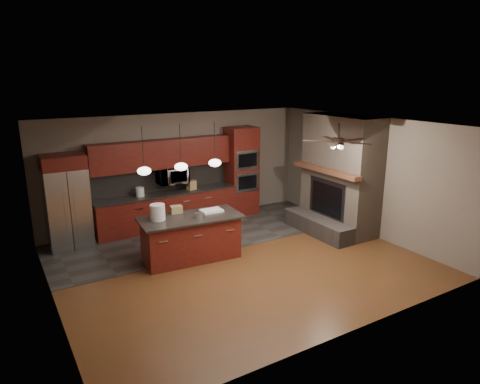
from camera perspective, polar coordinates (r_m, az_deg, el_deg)
ground at (r=8.90m, az=-0.19°, el=-9.24°), size 7.00×7.00×0.00m
ceiling at (r=8.15m, az=-0.20°, el=8.97°), size 7.00×6.00×0.02m
back_wall at (r=11.03m, az=-8.22°, el=3.12°), size 7.00×0.02×2.80m
right_wall at (r=10.59m, az=16.31°, el=2.15°), size 0.02×6.00×2.80m
left_wall at (r=7.36m, az=-24.39°, el=-4.33°), size 0.02×6.00×2.80m
slate_tile_patch at (r=10.37m, az=-5.31°, el=-5.63°), size 7.00×2.40×0.01m
fireplace_column at (r=10.56m, az=12.97°, el=1.76°), size 1.30×2.10×2.80m
back_cabinetry at (r=10.74m, az=-9.91°, el=-0.06°), size 3.59×0.64×2.20m
oven_tower at (r=11.56m, az=0.21°, el=2.78°), size 0.80×0.63×2.38m
microwave at (r=10.72m, az=-9.02°, el=2.19°), size 0.73×0.41×0.50m
refrigerator at (r=10.03m, az=-22.08°, el=-1.22°), size 0.89×0.75×2.08m
kitchen_island at (r=8.91m, az=-6.54°, el=-6.07°), size 2.14×1.11×0.92m
white_bucket at (r=8.62m, az=-10.92°, el=-2.66°), size 0.40×0.40×0.32m
paint_can at (r=8.65m, az=-5.51°, el=-3.11°), size 0.21×0.21×0.11m
paint_tray at (r=9.03m, az=-3.82°, el=-2.49°), size 0.45×0.33×0.04m
cardboard_box at (r=9.01m, az=-8.50°, el=-2.32°), size 0.26×0.20×0.15m
counter_bucket at (r=10.47m, az=-13.18°, el=0.01°), size 0.25×0.25×0.22m
counter_box at (r=10.88m, az=-6.48°, el=0.92°), size 0.24×0.20×0.23m
pendant_left at (r=8.24m, az=-12.66°, el=2.78°), size 0.26×0.26×0.92m
pendant_center at (r=8.50m, az=-7.87°, el=3.38°), size 0.26×0.26×0.92m
pendant_right at (r=8.81m, az=-3.38°, el=3.93°), size 0.26×0.26×0.92m
ceiling_fan at (r=8.65m, az=12.96°, el=6.67°), size 1.27×1.33×0.41m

